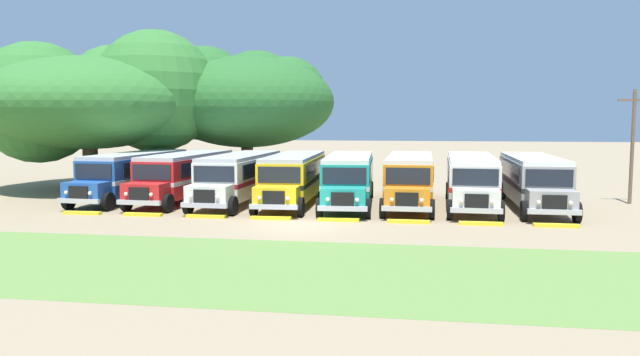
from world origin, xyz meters
name	(u,v)px	position (x,y,z in m)	size (l,w,h in m)	color
ground_plane	(299,225)	(0.00, 0.00, 0.00)	(220.00, 220.00, 0.00)	#937F60
foreground_grass_strip	(252,267)	(0.00, -7.98, 0.00)	(80.00, 8.85, 0.01)	olive
parked_bus_slot_0	(134,173)	(-11.79, 7.68, 1.58)	(3.21, 10.91, 2.82)	#23519E
parked_bus_slot_1	(186,174)	(-8.46, 7.62, 1.58)	(3.11, 10.90, 2.82)	red
parked_bus_slot_2	(240,175)	(-4.93, 7.18, 1.58)	(2.91, 10.87, 2.82)	silver
parked_bus_slot_3	(294,176)	(-1.71, 7.23, 1.58)	(2.96, 10.88, 2.82)	yellow
parked_bus_slot_4	(349,177)	(1.53, 7.21, 1.58)	(3.19, 10.91, 2.82)	teal
parked_bus_slot_5	(410,177)	(4.97, 7.60, 1.58)	(2.80, 10.85, 2.82)	orange
parked_bus_slot_6	(471,178)	(8.37, 7.54, 1.58)	(3.06, 10.89, 2.82)	silver
parked_bus_slot_7	(533,179)	(11.74, 7.71, 1.58)	(2.83, 10.86, 2.82)	#9E9993
curb_wheelstop_0	(82,213)	(-11.63, 1.43, 0.07)	(2.00, 0.36, 0.15)	yellow
curb_wheelstop_1	(143,215)	(-8.31, 1.43, 0.07)	(2.00, 0.36, 0.15)	yellow
curb_wheelstop_2	(206,216)	(-4.99, 1.43, 0.07)	(2.00, 0.36, 0.15)	yellow
curb_wheelstop_3	(271,218)	(-1.66, 1.43, 0.07)	(2.00, 0.36, 0.15)	yellow
curb_wheelstop_4	(338,220)	(1.66, 1.43, 0.07)	(2.00, 0.36, 0.15)	yellow
curb_wheelstop_5	(408,222)	(4.99, 1.43, 0.07)	(2.00, 0.36, 0.15)	yellow
curb_wheelstop_6	(481,224)	(8.31, 1.43, 0.07)	(2.00, 0.36, 0.15)	yellow
curb_wheelstop_7	(556,226)	(11.63, 1.43, 0.07)	(2.00, 0.36, 0.15)	yellow
broad_shade_tree	(247,100)	(-7.75, 18.70, 6.40)	(13.44, 13.42, 10.44)	brown
secondary_tree	(98,99)	(-17.01, 12.98, 6.27)	(15.82, 15.26, 11.20)	brown
utility_pole	(633,143)	(17.57, 10.06, 3.53)	(1.80, 0.20, 6.57)	brown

